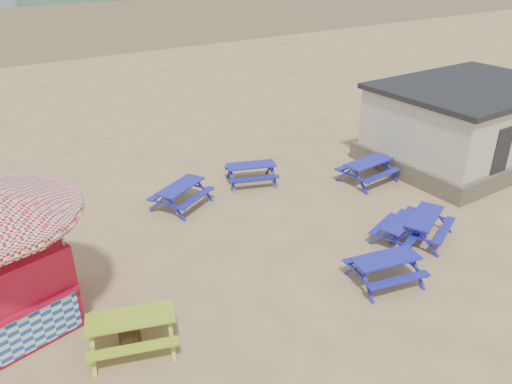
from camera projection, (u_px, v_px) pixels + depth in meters
ground at (267, 246)px, 14.84m from camera, size 400.00×400.00×0.00m
picnic_table_blue_a at (181, 196)px, 16.92m from camera, size 2.34×2.18×0.78m
picnic_table_blue_b at (251, 174)px, 18.56m from camera, size 2.18×1.98×0.75m
picnic_table_blue_c at (368, 171)px, 18.67m from camera, size 2.08×1.73×0.83m
picnic_table_blue_d at (385, 270)px, 13.12m from camera, size 2.05×1.79×0.74m
picnic_table_blue_e at (399, 231)px, 14.96m from camera, size 1.90×1.71×0.66m
picnic_table_blue_f at (423, 227)px, 15.08m from camera, size 2.28×2.10×0.77m
picnic_table_yellow at (132, 331)px, 11.00m from camera, size 2.29×2.06×0.80m
litter_bin at (129, 330)px, 11.06m from camera, size 0.51×0.51×0.75m
amenity_block at (467, 123)px, 20.10m from camera, size 7.40×5.40×3.15m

